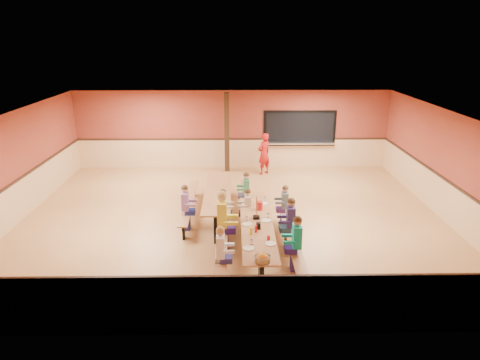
{
  "coord_description": "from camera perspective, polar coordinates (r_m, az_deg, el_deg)",
  "views": [
    {
      "loc": [
        0.05,
        -11.22,
        4.98
      ],
      "look_at": [
        0.22,
        0.0,
        1.15
      ],
      "focal_mm": 32.0,
      "sensor_mm": 36.0,
      "label": 1
    }
  ],
  "objects": [
    {
      "name": "cafeteria_table_main",
      "position": [
        10.13,
        2.29,
        -7.25
      ],
      "size": [
        1.91,
        3.7,
        0.74
      ],
      "color": "#9B633D",
      "rests_on": "ground"
    },
    {
      "name": "napkin_dispenser",
      "position": [
        9.9,
        2.46,
        -6.12
      ],
      "size": [
        0.1,
        0.14,
        0.13
      ],
      "primitive_type": "cube",
      "color": "black",
      "rests_on": "cafeteria_table_main"
    },
    {
      "name": "seated_child_white_left",
      "position": [
        9.09,
        -2.6,
        -9.88
      ],
      "size": [
        0.38,
        0.31,
        1.23
      ],
      "primitive_type": null,
      "color": "white",
      "rests_on": "ground"
    },
    {
      "name": "chip_bowl",
      "position": [
        8.54,
        3.02,
        -10.38
      ],
      "size": [
        0.32,
        0.32,
        0.15
      ],
      "primitive_type": null,
      "color": "orange",
      "rests_on": "cafeteria_table_main"
    },
    {
      "name": "condiment_ketchup",
      "position": [
        9.7,
        2.15,
        -6.52
      ],
      "size": [
        0.06,
        0.06,
        0.17
      ],
      "primitive_type": "cylinder",
      "color": "#B2140F",
      "rests_on": "cafeteria_table_main"
    },
    {
      "name": "table_paddle",
      "position": [
        10.38,
        2.19,
        -4.45
      ],
      "size": [
        0.16,
        0.16,
        0.56
      ],
      "color": "black",
      "rests_on": "cafeteria_table_main"
    },
    {
      "name": "seated_child_purple_sec",
      "position": [
        11.44,
        -7.29,
        -3.71
      ],
      "size": [
        0.39,
        0.32,
        1.24
      ],
      "primitive_type": null,
      "color": "#915F9A",
      "rests_on": "ground"
    },
    {
      "name": "ground",
      "position": [
        12.27,
        -1.04,
        -5.1
      ],
      "size": [
        12.0,
        12.0,
        0.0
      ],
      "primitive_type": "plane",
      "color": "#9E693C",
      "rests_on": "ground"
    },
    {
      "name": "place_settings",
      "position": [
        10.01,
        2.31,
        -5.87
      ],
      "size": [
        0.65,
        3.3,
        0.11
      ],
      "primitive_type": null,
      "color": "beige",
      "rests_on": "cafeteria_table_main"
    },
    {
      "name": "seated_child_tan_sec",
      "position": [
        11.28,
        1.03,
        -4.1
      ],
      "size": [
        0.35,
        0.28,
        1.17
      ],
      "primitive_type": null,
      "color": "#BCA893",
      "rests_on": "ground"
    },
    {
      "name": "punch_pitcher",
      "position": [
        10.89,
        2.66,
        -3.45
      ],
      "size": [
        0.16,
        0.16,
        0.22
      ],
      "primitive_type": "cylinder",
      "color": "red",
      "rests_on": "cafeteria_table_main"
    },
    {
      "name": "condiment_mustard",
      "position": [
        9.6,
        1.48,
        -6.81
      ],
      "size": [
        0.06,
        0.06,
        0.17
      ],
      "primitive_type": "cylinder",
      "color": "yellow",
      "rests_on": "cafeteria_table_main"
    },
    {
      "name": "cafeteria_table_second",
      "position": [
        12.32,
        -2.97,
        -2.36
      ],
      "size": [
        1.91,
        3.7,
        0.74
      ],
      "color": "#9B633D",
      "rests_on": "ground"
    },
    {
      "name": "standing_woman",
      "position": [
        15.93,
        3.22,
        3.52
      ],
      "size": [
        0.67,
        0.65,
        1.56
      ],
      "primitive_type": "imported",
      "rotation": [
        0.0,
        0.0,
        3.85
      ],
      "color": "#A41412",
      "rests_on": "ground"
    },
    {
      "name": "seated_child_teal_right",
      "position": [
        9.52,
        7.55,
        -8.45
      ],
      "size": [
        0.4,
        0.33,
        1.28
      ],
      "primitive_type": null,
      "color": "#11A091",
      "rests_on": "ground"
    },
    {
      "name": "seated_child_green_sec",
      "position": [
        12.46,
        0.84,
        -1.73
      ],
      "size": [
        0.36,
        0.3,
        1.2
      ],
      "primitive_type": null,
      "color": "#36754D",
      "rests_on": "ground"
    },
    {
      "name": "room_envelope",
      "position": [
        12.01,
        -1.06,
        -2.08
      ],
      "size": [
        12.04,
        10.04,
        3.02
      ],
      "color": "brown",
      "rests_on": "ground"
    },
    {
      "name": "structural_post",
      "position": [
        16.0,
        -1.76,
        6.28
      ],
      "size": [
        0.18,
        0.18,
        3.0
      ],
      "primitive_type": "cube",
      "color": "black",
      "rests_on": "ground"
    },
    {
      "name": "kitchen_pass_through",
      "position": [
        16.74,
        7.96,
        6.63
      ],
      "size": [
        2.78,
        0.28,
        1.38
      ],
      "color": "black",
      "rests_on": "ground"
    },
    {
      "name": "seated_child_grey_left",
      "position": [
        11.23,
        -2.26,
        -4.16
      ],
      "size": [
        0.36,
        0.29,
        1.18
      ],
      "primitive_type": null,
      "color": "silver",
      "rests_on": "ground"
    },
    {
      "name": "seated_child_char_right",
      "position": [
        11.57,
        5.98,
        -3.57
      ],
      "size": [
        0.35,
        0.29,
        1.17
      ],
      "primitive_type": null,
      "color": "#4A5053",
      "rests_on": "ground"
    },
    {
      "name": "seated_child_navy_right",
      "position": [
        10.45,
        6.75,
        -5.81
      ],
      "size": [
        0.41,
        0.33,
        1.29
      ],
      "primitive_type": null,
      "color": "navy",
      "rests_on": "ground"
    },
    {
      "name": "seated_adult_yellow",
      "position": [
        10.32,
        -2.39,
        -5.45
      ],
      "size": [
        0.5,
        0.41,
        1.47
      ],
      "primitive_type": null,
      "color": "yellow",
      "rests_on": "ground"
    }
  ]
}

